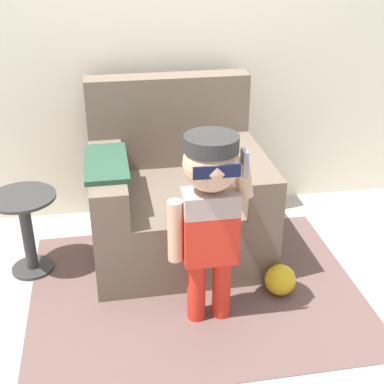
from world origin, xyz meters
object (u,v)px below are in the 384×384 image
person_child (210,203)px  toy_ball (280,280)px  side_table (26,226)px  armchair (176,196)px

person_child → toy_ball: person_child is taller
side_table → toy_ball: bearing=-18.7°
side_table → toy_ball: side_table is taller
person_child → side_table: bearing=148.0°
armchair → side_table: 0.93m
armchair → side_table: armchair is taller
armchair → person_child: (0.06, -0.76, 0.35)m
person_child → toy_ball: (0.45, 0.13, -0.61)m
armchair → toy_ball: (0.51, -0.63, -0.26)m
person_child → armchair: bearing=94.6°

